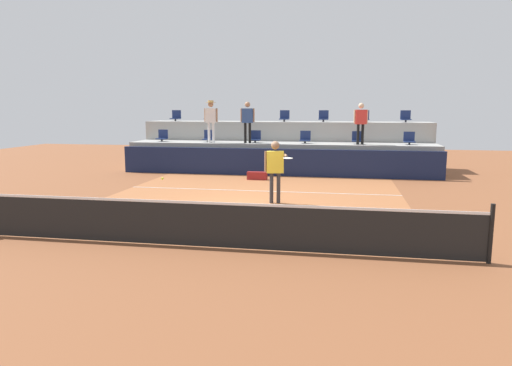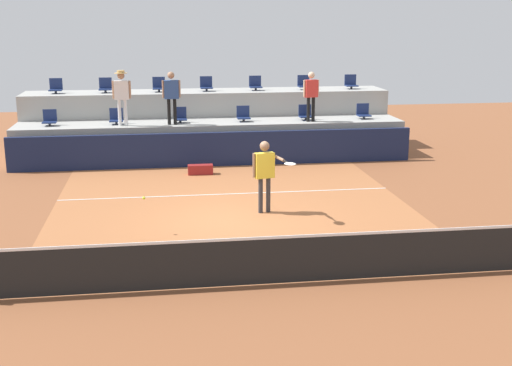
{
  "view_description": "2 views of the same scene",
  "coord_description": "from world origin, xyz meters",
  "px_view_note": "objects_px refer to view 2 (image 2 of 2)",
  "views": [
    {
      "loc": [
        2.58,
        -12.5,
        2.7
      ],
      "look_at": [
        0.48,
        -1.07,
        0.84
      ],
      "focal_mm": 32.67,
      "sensor_mm": 36.0,
      "label": 1
    },
    {
      "loc": [
        -1.75,
        -15.1,
        4.71
      ],
      "look_at": [
        0.26,
        -1.28,
        1.22
      ],
      "focal_mm": 46.84,
      "sensor_mm": 36.0,
      "label": 2
    }
  ],
  "objects_px": {
    "stadium_chair_lower_right": "(305,114)",
    "stadium_chair_upper_mid_left": "(159,86)",
    "tennis_ball": "(144,198)",
    "stadium_chair_upper_far_left": "(56,87)",
    "stadium_chair_upper_left": "(105,86)",
    "tennis_player": "(265,169)",
    "spectator_in_white": "(171,93)",
    "spectator_in_grey": "(311,92)",
    "stadium_chair_lower_left": "(116,118)",
    "equipment_bag": "(200,170)",
    "stadium_chair_lower_far_right": "(363,112)",
    "stadium_chair_upper_center": "(206,85)",
    "stadium_chair_lower_far_left": "(50,119)",
    "stadium_chair_lower_mid_left": "(180,116)",
    "stadium_chair_upper_right": "(304,84)",
    "stadium_chair_upper_mid_right": "(255,84)",
    "stadium_chair_upper_far_right": "(351,83)",
    "spectator_with_hat": "(122,92)",
    "stadium_chair_lower_mid_right": "(243,115)"
  },
  "relations": [
    {
      "from": "stadium_chair_lower_right",
      "to": "stadium_chair_upper_far_left",
      "type": "height_order",
      "value": "stadium_chair_upper_far_left"
    },
    {
      "from": "stadium_chair_lower_left",
      "to": "equipment_bag",
      "type": "distance_m",
      "value": 3.75
    },
    {
      "from": "stadium_chair_upper_mid_left",
      "to": "stadium_chair_lower_far_right",
      "type": "bearing_deg",
      "value": -14.38
    },
    {
      "from": "tennis_player",
      "to": "stadium_chair_lower_mid_right",
      "type": "bearing_deg",
      "value": 87.31
    },
    {
      "from": "stadium_chair_upper_far_left",
      "to": "stadium_chair_upper_right",
      "type": "height_order",
      "value": "same"
    },
    {
      "from": "spectator_in_grey",
      "to": "stadium_chair_upper_left",
      "type": "bearing_deg",
      "value": 162.49
    },
    {
      "from": "stadium_chair_lower_mid_left",
      "to": "stadium_chair_upper_far_right",
      "type": "distance_m",
      "value": 6.7
    },
    {
      "from": "stadium_chair_upper_mid_right",
      "to": "stadium_chair_lower_far_left",
      "type": "bearing_deg",
      "value": -165.66
    },
    {
      "from": "stadium_chair_lower_far_left",
      "to": "stadium_chair_lower_mid_left",
      "type": "bearing_deg",
      "value": 0.0
    },
    {
      "from": "stadium_chair_lower_mid_left",
      "to": "spectator_in_grey",
      "type": "relative_size",
      "value": 0.31
    },
    {
      "from": "stadium_chair_upper_center",
      "to": "tennis_ball",
      "type": "relative_size",
      "value": 7.65
    },
    {
      "from": "stadium_chair_lower_far_right",
      "to": "stadium_chair_upper_far_right",
      "type": "height_order",
      "value": "stadium_chair_upper_far_right"
    },
    {
      "from": "stadium_chair_upper_center",
      "to": "tennis_ball",
      "type": "xyz_separation_m",
      "value": [
        -2.11,
        -9.76,
        -1.49
      ]
    },
    {
      "from": "stadium_chair_upper_far_right",
      "to": "spectator_with_hat",
      "type": "bearing_deg",
      "value": -165.19
    },
    {
      "from": "stadium_chair_upper_far_right",
      "to": "spectator_with_hat",
      "type": "relative_size",
      "value": 0.29
    },
    {
      "from": "equipment_bag",
      "to": "stadium_chair_lower_mid_right",
      "type": "bearing_deg",
      "value": 55.33
    },
    {
      "from": "stadium_chair_lower_right",
      "to": "stadium_chair_upper_center",
      "type": "xyz_separation_m",
      "value": [
        -3.26,
        1.8,
        0.85
      ]
    },
    {
      "from": "stadium_chair_upper_left",
      "to": "stadium_chair_lower_far_left",
      "type": "bearing_deg",
      "value": -133.3
    },
    {
      "from": "tennis_ball",
      "to": "stadium_chair_upper_far_left",
      "type": "bearing_deg",
      "value": 107.83
    },
    {
      "from": "stadium_chair_upper_center",
      "to": "stadium_chair_upper_far_right",
      "type": "distance_m",
      "value": 5.37
    },
    {
      "from": "stadium_chair_upper_center",
      "to": "tennis_player",
      "type": "xyz_separation_m",
      "value": [
        0.8,
        -8.52,
        -1.21
      ]
    },
    {
      "from": "tennis_player",
      "to": "spectator_with_hat",
      "type": "distance_m",
      "value": 7.44
    },
    {
      "from": "stadium_chair_lower_far_left",
      "to": "stadium_chair_upper_far_left",
      "type": "xyz_separation_m",
      "value": [
        0.0,
        1.8,
        0.85
      ]
    },
    {
      "from": "stadium_chair_lower_mid_left",
      "to": "tennis_ball",
      "type": "xyz_separation_m",
      "value": [
        -1.09,
        -7.96,
        -0.64
      ]
    },
    {
      "from": "spectator_with_hat",
      "to": "spectator_in_grey",
      "type": "distance_m",
      "value": 6.25
    },
    {
      "from": "stadium_chair_lower_left",
      "to": "stadium_chair_upper_right",
      "type": "height_order",
      "value": "stadium_chair_upper_right"
    },
    {
      "from": "stadium_chair_upper_mid_right",
      "to": "stadium_chair_upper_far_right",
      "type": "bearing_deg",
      "value": 0.0
    },
    {
      "from": "spectator_in_white",
      "to": "stadium_chair_lower_far_right",
      "type": "bearing_deg",
      "value": 3.32
    },
    {
      "from": "stadium_chair_lower_left",
      "to": "stadium_chair_lower_mid_left",
      "type": "distance_m",
      "value": 2.1
    },
    {
      "from": "stadium_chair_lower_mid_right",
      "to": "stadium_chair_lower_right",
      "type": "height_order",
      "value": "same"
    },
    {
      "from": "stadium_chair_lower_far_left",
      "to": "stadium_chair_lower_far_right",
      "type": "distance_m",
      "value": 10.58
    },
    {
      "from": "stadium_chair_upper_right",
      "to": "tennis_ball",
      "type": "distance_m",
      "value": 11.4
    },
    {
      "from": "stadium_chair_upper_left",
      "to": "tennis_player",
      "type": "distance_m",
      "value": 9.65
    },
    {
      "from": "stadium_chair_lower_mid_left",
      "to": "equipment_bag",
      "type": "relative_size",
      "value": 0.68
    },
    {
      "from": "stadium_chair_lower_far_left",
      "to": "tennis_ball",
      "type": "distance_m",
      "value": 8.58
    },
    {
      "from": "stadium_chair_upper_left",
      "to": "equipment_bag",
      "type": "bearing_deg",
      "value": -53.89
    },
    {
      "from": "spectator_in_grey",
      "to": "tennis_ball",
      "type": "relative_size",
      "value": 24.57
    },
    {
      "from": "stadium_chair_upper_left",
      "to": "spectator_in_white",
      "type": "bearing_deg",
      "value": -43.99
    },
    {
      "from": "stadium_chair_lower_far_right",
      "to": "stadium_chair_upper_mid_left",
      "type": "xyz_separation_m",
      "value": [
        -7.02,
        1.8,
        0.85
      ]
    },
    {
      "from": "stadium_chair_upper_far_left",
      "to": "equipment_bag",
      "type": "height_order",
      "value": "stadium_chair_upper_far_left"
    },
    {
      "from": "stadium_chair_lower_far_right",
      "to": "stadium_chair_upper_far_left",
      "type": "bearing_deg",
      "value": 170.35
    },
    {
      "from": "stadium_chair_upper_far_right",
      "to": "spectator_with_hat",
      "type": "height_order",
      "value": "spectator_with_hat"
    },
    {
      "from": "stadium_chair_lower_mid_left",
      "to": "stadium_chair_upper_left",
      "type": "relative_size",
      "value": 1.0
    },
    {
      "from": "stadium_chair_lower_mid_right",
      "to": "stadium_chair_lower_far_right",
      "type": "distance_m",
      "value": 4.21
    },
    {
      "from": "equipment_bag",
      "to": "stadium_chair_lower_far_right",
      "type": "bearing_deg",
      "value": 21.99
    },
    {
      "from": "stadium_chair_lower_left",
      "to": "stadium_chair_upper_center",
      "type": "distance_m",
      "value": 3.7
    },
    {
      "from": "stadium_chair_upper_right",
      "to": "tennis_ball",
      "type": "relative_size",
      "value": 7.65
    },
    {
      "from": "spectator_in_white",
      "to": "spectator_in_grey",
      "type": "xyz_separation_m",
      "value": [
        4.66,
        0.0,
        -0.04
      ]
    },
    {
      "from": "stadium_chair_lower_right",
      "to": "stadium_chair_upper_mid_left",
      "type": "bearing_deg",
      "value": 160.03
    },
    {
      "from": "stadium_chair_lower_right",
      "to": "equipment_bag",
      "type": "distance_m",
      "value": 4.65
    }
  ]
}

